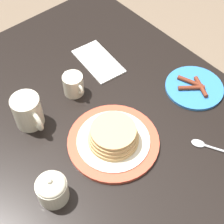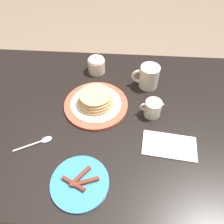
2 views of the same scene
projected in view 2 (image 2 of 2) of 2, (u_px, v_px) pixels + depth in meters
ground_plane at (97, 184)px, 1.47m from camera, size 8.00×8.00×0.00m
dining_table at (90, 130)px, 1.00m from camera, size 1.39×0.85×0.74m
pancake_plate at (96, 102)px, 0.92m from camera, size 0.27×0.27×0.07m
side_plate_bacon at (80, 182)px, 0.71m from camera, size 0.19×0.19×0.02m
coffee_mug at (148, 76)px, 0.98m from camera, size 0.12×0.09×0.10m
creamer_pitcher at (153, 108)px, 0.87m from camera, size 0.10×0.07×0.08m
sugar_bowl at (96, 64)px, 1.05m from camera, size 0.08×0.08×0.09m
napkin at (169, 146)px, 0.80m from camera, size 0.21×0.13×0.01m
spoon at (40, 142)px, 0.81m from camera, size 0.13×0.08×0.01m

